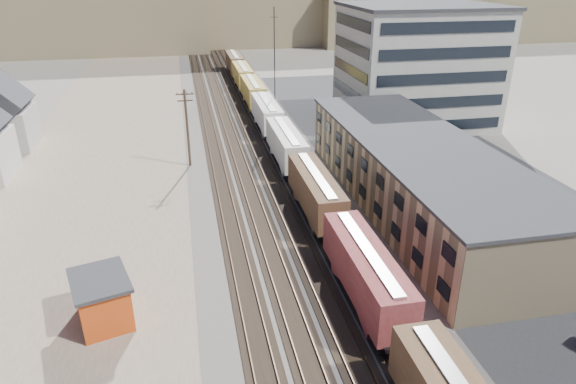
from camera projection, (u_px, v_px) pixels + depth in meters
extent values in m
cube|color=#4C4742|center=(247.00, 142.00, 75.43)|extent=(18.00, 200.00, 0.06)
cube|color=#71604D|center=(96.00, 178.00, 62.81)|extent=(24.00, 180.00, 0.03)
cube|color=#232326|center=(432.00, 167.00, 66.08)|extent=(26.00, 120.00, 0.04)
cube|color=black|center=(213.00, 144.00, 74.48)|extent=(2.60, 200.00, 0.08)
cube|color=#38281E|center=(208.00, 143.00, 74.29)|extent=(0.08, 200.00, 0.16)
cube|color=#38281E|center=(218.00, 143.00, 74.56)|extent=(0.08, 200.00, 0.16)
cube|color=black|center=(234.00, 142.00, 75.03)|extent=(2.60, 200.00, 0.08)
cube|color=#38281E|center=(229.00, 142.00, 74.85)|extent=(0.08, 200.00, 0.16)
cube|color=#38281E|center=(239.00, 141.00, 75.11)|extent=(0.08, 200.00, 0.16)
cube|color=black|center=(254.00, 141.00, 75.58)|extent=(2.60, 200.00, 0.08)
cube|color=#38281E|center=(249.00, 141.00, 75.40)|extent=(0.08, 200.00, 0.16)
cube|color=#38281E|center=(259.00, 140.00, 75.66)|extent=(0.08, 200.00, 0.16)
cube|color=black|center=(273.00, 140.00, 76.10)|extent=(2.60, 200.00, 0.08)
cube|color=#38281E|center=(268.00, 139.00, 75.92)|extent=(0.08, 200.00, 0.16)
cube|color=#38281E|center=(277.00, 139.00, 76.18)|extent=(0.08, 200.00, 0.16)
cube|color=black|center=(389.00, 336.00, 35.13)|extent=(2.20, 2.20, 0.90)
cube|color=black|center=(344.00, 260.00, 44.20)|extent=(2.20, 2.20, 0.90)
cube|color=maroon|center=(366.00, 270.00, 38.79)|extent=(3.00, 13.34, 3.40)
cube|color=#B7B7B2|center=(367.00, 250.00, 38.06)|extent=(0.90, 12.32, 0.16)
cube|color=black|center=(329.00, 232.00, 48.71)|extent=(2.20, 2.20, 0.90)
cube|color=black|center=(304.00, 190.00, 57.79)|extent=(2.20, 2.20, 0.90)
cube|color=#4B3420|center=(316.00, 190.00, 52.37)|extent=(3.00, 13.34, 3.40)
cube|color=#B7B7B2|center=(316.00, 174.00, 51.64)|extent=(0.90, 12.33, 0.16)
cube|color=black|center=(294.00, 173.00, 62.30)|extent=(2.20, 2.20, 0.90)
cube|color=black|center=(279.00, 147.00, 71.37)|extent=(2.20, 2.20, 0.90)
cube|color=beige|center=(286.00, 143.00, 65.96)|extent=(3.00, 13.34, 3.40)
cube|color=#B7B7B2|center=(286.00, 130.00, 65.23)|extent=(0.90, 12.33, 0.16)
cube|color=black|center=(273.00, 136.00, 75.89)|extent=(2.20, 2.20, 0.90)
cube|color=black|center=(262.00, 117.00, 84.96)|extent=(2.20, 2.20, 0.90)
cube|color=beige|center=(267.00, 113.00, 79.54)|extent=(3.00, 13.34, 3.40)
cube|color=#B7B7B2|center=(266.00, 101.00, 78.82)|extent=(0.90, 12.33, 0.16)
cube|color=black|center=(257.00, 109.00, 89.47)|extent=(2.20, 2.20, 0.90)
cube|color=black|center=(250.00, 96.00, 98.54)|extent=(2.20, 2.20, 0.90)
cube|color=#A87D2C|center=(253.00, 91.00, 93.13)|extent=(3.00, 13.34, 3.40)
cube|color=#B7B7B2|center=(253.00, 81.00, 92.40)|extent=(0.90, 12.32, 0.16)
cube|color=black|center=(246.00, 90.00, 103.06)|extent=(2.20, 2.20, 0.90)
cube|color=black|center=(240.00, 80.00, 112.13)|extent=(2.20, 2.20, 0.90)
cube|color=#A87D2C|center=(243.00, 74.00, 106.72)|extent=(3.00, 13.34, 3.40)
cube|color=#B7B7B2|center=(242.00, 66.00, 105.99)|extent=(0.90, 12.32, 0.16)
cube|color=black|center=(238.00, 75.00, 116.64)|extent=(2.20, 2.20, 0.90)
cube|color=black|center=(233.00, 67.00, 125.72)|extent=(2.20, 2.20, 0.90)
cube|color=#4B3420|center=(235.00, 62.00, 120.30)|extent=(3.00, 13.34, 3.40)
cube|color=#B7B7B2|center=(234.00, 54.00, 119.57)|extent=(0.90, 12.32, 0.16)
cube|color=tan|center=(417.00, 175.00, 54.43)|extent=(12.00, 40.00, 7.00)
cube|color=#2D2D30|center=(421.00, 143.00, 52.95)|extent=(12.40, 40.40, 0.30)
cube|color=black|center=(362.00, 191.00, 53.84)|extent=(0.12, 36.00, 1.20)
cube|color=black|center=(364.00, 165.00, 52.62)|extent=(0.12, 36.00, 1.20)
cube|color=#9E998E|center=(416.00, 67.00, 81.39)|extent=(22.00, 18.00, 18.00)
cube|color=#2D2D30|center=(423.00, 6.00, 77.63)|extent=(22.60, 18.60, 0.50)
cube|color=black|center=(350.00, 70.00, 79.35)|extent=(0.12, 16.00, 16.00)
cube|color=black|center=(443.00, 79.00, 73.30)|extent=(20.00, 0.12, 16.00)
cylinder|color=#382619|center=(187.00, 129.00, 64.68)|extent=(0.32, 0.32, 10.00)
cube|color=#382619|center=(185.00, 94.00, 62.88)|extent=(2.20, 0.14, 0.14)
cube|color=#382619|center=(185.00, 101.00, 63.20)|extent=(1.90, 0.14, 0.14)
cylinder|color=black|center=(189.00, 93.00, 62.93)|extent=(0.08, 0.08, 0.22)
cylinder|color=black|center=(275.00, 67.00, 81.80)|extent=(0.16, 0.16, 18.00)
cube|color=black|center=(274.00, 17.00, 78.74)|extent=(1.20, 0.08, 0.08)
cube|color=#9E998E|center=(3.00, 128.00, 72.51)|extent=(8.00, 8.00, 5.50)
cube|color=brown|center=(466.00, 10.00, 177.73)|extent=(110.00, 38.00, 18.00)
cube|color=#BF4112|center=(103.00, 301.00, 37.16)|extent=(4.55, 5.33, 3.42)
cube|color=#2D2D30|center=(99.00, 280.00, 36.41)|extent=(5.12, 5.90, 0.28)
cube|color=black|center=(127.00, 293.00, 37.87)|extent=(0.43, 1.13, 1.14)
imported|color=navy|center=(392.00, 127.00, 79.84)|extent=(5.31, 6.02, 1.55)
imported|color=silver|center=(442.00, 116.00, 85.61)|extent=(3.27, 4.79, 1.51)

